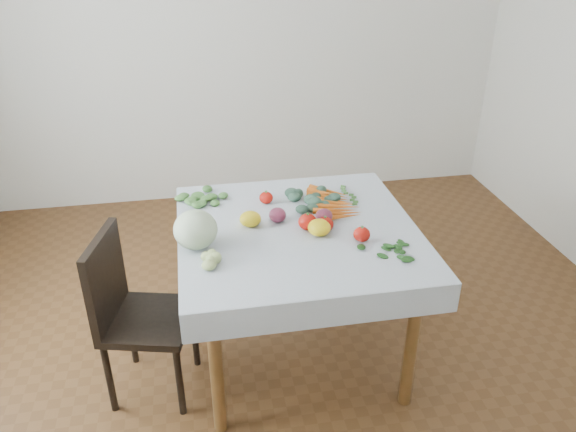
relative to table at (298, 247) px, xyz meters
name	(u,v)px	position (x,y,z in m)	size (l,w,h in m)	color
ground	(297,351)	(0.00, 0.00, -0.65)	(4.00, 4.00, 0.00)	brown
back_wall	(245,26)	(0.00, 2.00, 0.70)	(4.00, 0.04, 2.70)	silver
table	(298,247)	(0.00, 0.00, 0.00)	(1.00, 1.00, 0.75)	brown
tablecloth	(298,229)	(0.00, 0.00, 0.10)	(1.12, 1.12, 0.01)	silver
chair	(130,307)	(-0.80, -0.10, -0.17)	(0.46, 0.46, 0.84)	black
cabbage	(195,230)	(-0.48, -0.08, 0.19)	(0.20, 0.20, 0.18)	#DFF0C9
tomato_a	(308,222)	(0.04, -0.01, 0.14)	(0.09, 0.09, 0.08)	#B8150C
tomato_b	(266,198)	(-0.11, 0.29, 0.13)	(0.07, 0.07, 0.06)	#B8150C
tomato_c	(325,224)	(0.12, -0.05, 0.14)	(0.08, 0.08, 0.07)	#B8150C
tomato_d	(362,234)	(0.26, -0.16, 0.14)	(0.08, 0.08, 0.07)	#B8150C
heirloom_back	(250,219)	(-0.22, 0.07, 0.14)	(0.10, 0.10, 0.07)	yellow
heirloom_front	(319,227)	(0.09, -0.07, 0.14)	(0.11, 0.11, 0.08)	yellow
onion_a	(324,216)	(0.13, 0.04, 0.14)	(0.08, 0.08, 0.07)	#51172F
onion_b	(277,215)	(-0.08, 0.09, 0.14)	(0.08, 0.08, 0.07)	#51172F
tomatillo_cluster	(222,261)	(-0.38, -0.25, 0.13)	(0.16, 0.10, 0.05)	#AEC471
carrot_bunch	(334,203)	(0.22, 0.19, 0.12)	(0.23, 0.40, 0.03)	#D25E17
kale_bunch	(316,200)	(0.14, 0.23, 0.12)	(0.29, 0.25, 0.04)	#365843
basil_bunch	(389,254)	(0.35, -0.30, 0.11)	(0.24, 0.17, 0.01)	#1B4D18
dill_bunch	(202,198)	(-0.43, 0.39, 0.12)	(0.26, 0.20, 0.03)	#4E833C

